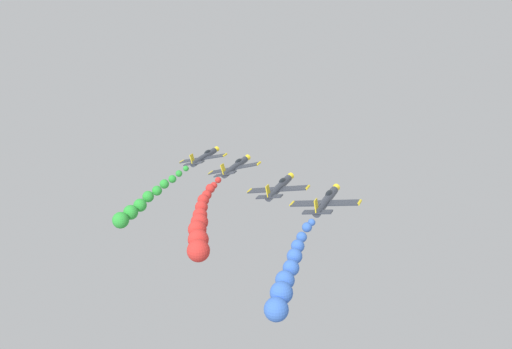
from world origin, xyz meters
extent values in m
cylinder|color=#333842|center=(-14.85, 11.43, 79.79)|extent=(1.34, 9.00, 1.34)
cone|color=yellow|center=(-14.85, 16.53, 79.79)|extent=(1.28, 1.20, 1.28)
cube|color=#333842|center=(-14.82, 11.03, 79.69)|extent=(8.95, 1.90, 2.51)
cylinder|color=yellow|center=(-19.27, 11.03, 78.53)|extent=(0.44, 1.40, 0.44)
cylinder|color=yellow|center=(-10.37, 11.03, 80.86)|extent=(0.44, 1.40, 0.44)
cube|color=#333842|center=(-14.86, 7.43, 79.84)|extent=(3.72, 1.20, 1.14)
cube|color=yellow|center=(-15.09, 7.33, 80.72)|extent=(0.54, 1.10, 1.58)
ellipsoid|color=black|center=(-14.97, 13.23, 80.27)|extent=(0.95, 2.20, 0.88)
sphere|color=green|center=(-14.76, 4.23, 79.89)|extent=(1.01, 1.01, 1.01)
sphere|color=green|center=(-14.95, 2.02, 79.65)|extent=(1.15, 1.15, 1.15)
sphere|color=green|center=(-15.01, -0.19, 79.39)|extent=(1.34, 1.34, 1.34)
sphere|color=green|center=(-15.30, -2.40, 79.22)|extent=(1.56, 1.56, 1.56)
sphere|color=green|center=(-15.41, -4.60, 78.82)|extent=(1.63, 1.63, 1.63)
sphere|color=green|center=(-15.75, -6.81, 78.55)|extent=(1.83, 1.83, 1.83)
sphere|color=green|center=(-15.92, -9.02, 77.89)|extent=(2.09, 2.09, 2.09)
sphere|color=green|center=(-16.24, -11.22, 77.50)|extent=(2.29, 2.29, 2.29)
sphere|color=green|center=(-16.63, -13.43, 77.03)|extent=(2.53, 2.53, 2.53)
cylinder|color=#333842|center=(-5.47, 4.27, 81.30)|extent=(1.38, 9.00, 1.38)
cone|color=yellow|center=(-5.47, 9.37, 81.30)|extent=(1.31, 1.20, 1.31)
cube|color=#333842|center=(-5.44, 3.87, 81.21)|extent=(8.84, 1.90, 2.90)
cylinder|color=yellow|center=(-9.83, 3.87, 79.84)|extent=(0.45, 1.40, 0.45)
cylinder|color=yellow|center=(-1.04, 3.87, 82.57)|extent=(0.45, 1.40, 0.45)
cube|color=#333842|center=(-5.48, 0.27, 81.35)|extent=(3.68, 1.20, 1.30)
cube|color=yellow|center=(-5.75, 0.17, 82.22)|extent=(0.61, 1.10, 1.57)
ellipsoid|color=black|center=(-5.61, 6.07, 81.78)|extent=(0.97, 2.20, 0.91)
sphere|color=red|center=(-5.39, -2.60, 81.29)|extent=(1.01, 1.01, 1.01)
sphere|color=red|center=(-5.24, -4.48, 81.08)|extent=(1.07, 1.07, 1.07)
sphere|color=red|center=(-4.97, -6.36, 81.25)|extent=(1.44, 1.44, 1.44)
sphere|color=red|center=(-4.66, -8.24, 80.95)|extent=(1.46, 1.46, 1.46)
sphere|color=red|center=(-4.31, -10.11, 80.88)|extent=(1.73, 1.73, 1.73)
sphere|color=red|center=(-3.69, -11.99, 80.59)|extent=(1.86, 1.86, 1.86)
sphere|color=red|center=(-3.00, -13.87, 80.20)|extent=(2.07, 2.07, 2.07)
sphere|color=red|center=(-2.16, -15.74, 80.03)|extent=(2.44, 2.44, 2.44)
sphere|color=red|center=(-1.55, -17.62, 79.82)|extent=(2.53, 2.53, 2.53)
sphere|color=red|center=(-0.47, -19.50, 79.36)|extent=(2.77, 2.77, 2.77)
sphere|color=red|center=(0.47, -21.38, 78.80)|extent=(3.00, 3.00, 3.00)
cylinder|color=#333842|center=(5.42, -4.59, 82.19)|extent=(1.29, 9.00, 1.29)
cone|color=yellow|center=(5.42, 0.51, 82.19)|extent=(1.23, 1.20, 1.23)
cube|color=#333842|center=(5.44, -4.99, 82.10)|extent=(9.06, 1.90, 1.97)
cylinder|color=yellow|center=(0.93, -4.99, 81.20)|extent=(0.42, 1.40, 0.42)
cylinder|color=yellow|center=(9.96, -4.99, 82.99)|extent=(0.42, 1.40, 0.42)
cube|color=#333842|center=(5.41, -8.59, 82.24)|extent=(3.76, 1.20, 0.92)
cube|color=yellow|center=(5.24, -8.69, 83.14)|extent=(0.45, 1.10, 1.60)
ellipsoid|color=black|center=(5.33, -2.79, 82.68)|extent=(0.92, 2.20, 0.84)
cylinder|color=#333842|center=(14.32, -11.24, 83.83)|extent=(1.27, 9.00, 1.27)
cone|color=yellow|center=(14.32, -6.14, 83.83)|extent=(1.20, 1.20, 1.20)
cube|color=#333842|center=(14.34, -11.64, 83.73)|extent=(9.10, 1.90, 1.71)
cylinder|color=yellow|center=(9.80, -11.64, 82.97)|extent=(0.41, 1.40, 0.41)
cylinder|color=yellow|center=(18.88, -11.64, 84.50)|extent=(0.41, 1.40, 0.41)
cube|color=#333842|center=(14.32, -15.24, 83.88)|extent=(3.78, 1.20, 0.81)
cube|color=yellow|center=(14.16, -15.34, 84.78)|extent=(0.40, 1.10, 1.60)
ellipsoid|color=black|center=(14.24, -9.44, 84.32)|extent=(0.91, 2.20, 0.82)
sphere|color=blue|center=(14.42, -18.13, 83.67)|extent=(0.91, 0.91, 0.91)
sphere|color=blue|center=(14.39, -20.02, 83.81)|extent=(1.21, 1.21, 1.21)
sphere|color=blue|center=(14.33, -21.90, 83.34)|extent=(1.26, 1.26, 1.26)
sphere|color=blue|center=(14.45, -23.79, 83.06)|extent=(1.56, 1.56, 1.56)
sphere|color=blue|center=(14.69, -25.67, 82.72)|extent=(1.76, 1.76, 1.76)
sphere|color=blue|center=(14.91, -27.56, 82.24)|extent=(1.83, 1.83, 1.83)
sphere|color=blue|center=(14.87, -29.45, 81.74)|extent=(2.10, 2.10, 2.10)
sphere|color=blue|center=(15.13, -31.33, 81.29)|extent=(2.44, 2.44, 2.44)
sphere|color=blue|center=(15.25, -33.22, 80.43)|extent=(2.56, 2.56, 2.56)
camera|label=1|loc=(32.54, -82.84, 113.40)|focal=42.00mm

